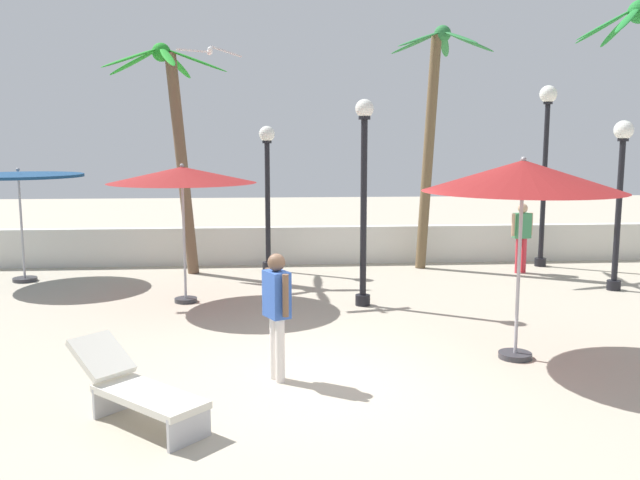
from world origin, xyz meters
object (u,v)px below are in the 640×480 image
object	(u,v)px
seagull_1	(210,51)
patio_umbrella_1	(523,177)
lamp_post_3	(364,187)
guest_1	(277,304)
palm_tree_1	(175,131)
lounge_chair_0	(136,387)
patio_umbrella_0	(19,181)
lamp_post_1	(620,182)
patio_umbrella_3	(182,176)
palm_tree_2	(432,120)
lamp_post_0	(546,149)
lamp_post_2	(267,181)
guest_0	(522,231)

from	to	relation	value
seagull_1	patio_umbrella_1	bearing A→B (deg)	-45.97
lamp_post_3	guest_1	size ratio (longest dim) A/B	2.29
palm_tree_1	lounge_chair_0	bearing A→B (deg)	-85.81
patio_umbrella_0	lamp_post_1	world-z (taller)	lamp_post_1
patio_umbrella_3	lamp_post_3	bearing A→B (deg)	-8.55
patio_umbrella_0	lamp_post_3	world-z (taller)	lamp_post_3
patio_umbrella_3	palm_tree_1	size ratio (longest dim) A/B	0.53
palm_tree_2	lamp_post_0	bearing A→B (deg)	0.17
patio_umbrella_0	palm_tree_1	bearing A→B (deg)	10.91
lamp_post_3	guest_1	world-z (taller)	lamp_post_3
palm_tree_1	lamp_post_0	world-z (taller)	palm_tree_1
patio_umbrella_0	seagull_1	size ratio (longest dim) A/B	2.10
lounge_chair_0	palm_tree_1	bearing A→B (deg)	94.19
patio_umbrella_0	lamp_post_2	world-z (taller)	lamp_post_2
palm_tree_2	patio_umbrella_0	bearing A→B (deg)	-174.44
lamp_post_1	lamp_post_0	bearing A→B (deg)	99.55
patio_umbrella_1	lamp_post_3	distance (m)	3.71
lamp_post_0	guest_0	xyz separation A→B (m)	(-0.80, -0.79, -1.89)
lamp_post_3	patio_umbrella_1	bearing A→B (deg)	-61.81
palm_tree_2	lamp_post_3	bearing A→B (deg)	-120.38
patio_umbrella_0	lounge_chair_0	bearing A→B (deg)	-63.43
palm_tree_2	guest_0	world-z (taller)	palm_tree_2
patio_umbrella_1	patio_umbrella_3	bearing A→B (deg)	143.60
guest_0	patio_umbrella_1	bearing A→B (deg)	-111.22
patio_umbrella_1	lamp_post_2	size ratio (longest dim) A/B	0.84
patio_umbrella_1	lamp_post_3	bearing A→B (deg)	118.19
guest_0	seagull_1	size ratio (longest dim) A/B	1.26
guest_0	patio_umbrella_3	bearing A→B (deg)	-162.65
patio_umbrella_3	guest_1	xyz separation A→B (m)	(1.70, -4.40, -1.41)
palm_tree_2	lounge_chair_0	bearing A→B (deg)	-121.51
lamp_post_1	lamp_post_3	xyz separation A→B (m)	(-5.38, -0.91, 0.01)
patio_umbrella_1	guest_1	distance (m)	3.80
palm_tree_2	guest_1	size ratio (longest dim) A/B	3.43
patio_umbrella_0	patio_umbrella_1	size ratio (longest dim) A/B	0.95
guest_1	lamp_post_3	bearing A→B (deg)	67.00
patio_umbrella_3	palm_tree_2	world-z (taller)	palm_tree_2
palm_tree_1	lamp_post_2	world-z (taller)	palm_tree_1
lounge_chair_0	seagull_1	size ratio (longest dim) A/B	1.35
guest_0	seagull_1	distance (m)	8.08
lamp_post_0	lamp_post_2	xyz separation A→B (m)	(-6.69, -0.06, -0.75)
patio_umbrella_3	palm_tree_1	world-z (taller)	palm_tree_1
patio_umbrella_0	patio_umbrella_3	distance (m)	4.38
lamp_post_1	seagull_1	bearing A→B (deg)	175.71
patio_umbrella_0	lamp_post_2	size ratio (longest dim) A/B	0.80
patio_umbrella_1	palm_tree_1	world-z (taller)	palm_tree_1
palm_tree_1	lamp_post_2	xyz separation A→B (m)	(2.06, 0.22, -1.17)
lamp_post_0	lounge_chair_0	bearing A→B (deg)	-133.00
patio_umbrella_1	seagull_1	world-z (taller)	seagull_1
patio_umbrella_0	seagull_1	xyz separation A→B (m)	(4.25, -1.19, 2.61)
guest_0	palm_tree_2	bearing A→B (deg)	158.45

